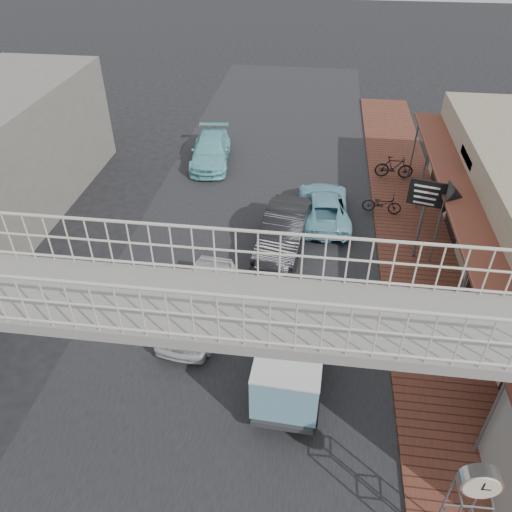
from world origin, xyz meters
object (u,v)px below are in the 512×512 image
(motorcycle_far, at_px, (394,167))
(white_hatchback, at_px, (198,303))
(angkot_curb, at_px, (324,206))
(angkot_far, at_px, (211,151))
(angkot_van, at_px, (292,352))
(motorcycle_near, at_px, (382,204))
(dark_sedan, at_px, (284,231))
(street_clock, at_px, (478,486))
(arrow_sign, at_px, (452,199))

(motorcycle_far, bearing_deg, white_hatchback, 147.93)
(angkot_curb, xyz_separation_m, angkot_far, (-5.90, 4.75, 0.04))
(white_hatchback, bearing_deg, motorcycle_far, 62.02)
(angkot_van, height_order, motorcycle_near, angkot_van)
(angkot_curb, height_order, motorcycle_far, angkot_curb)
(motorcycle_near, bearing_deg, motorcycle_far, -7.08)
(motorcycle_near, bearing_deg, angkot_far, 70.48)
(dark_sedan, height_order, street_clock, street_clock)
(angkot_far, relative_size, angkot_van, 1.13)
(white_hatchback, distance_m, angkot_far, 11.74)
(dark_sedan, distance_m, angkot_curb, 2.78)
(motorcycle_near, distance_m, street_clock, 14.10)
(dark_sedan, height_order, angkot_curb, dark_sedan)
(dark_sedan, distance_m, angkot_van, 6.74)
(angkot_van, xyz_separation_m, motorcycle_near, (3.26, 9.70, -0.69))
(white_hatchback, bearing_deg, motorcycle_near, 55.01)
(white_hatchback, relative_size, angkot_far, 0.95)
(white_hatchback, xyz_separation_m, dark_sedan, (2.41, 4.50, 0.02))
(motorcycle_far, xyz_separation_m, arrow_sign, (1.03, -6.71, 2.17))
(street_clock, bearing_deg, motorcycle_far, 87.42)
(dark_sedan, distance_m, motorcycle_far, 8.03)
(motorcycle_near, bearing_deg, white_hatchback, 145.66)
(white_hatchback, distance_m, motorcycle_near, 9.90)
(angkot_curb, xyz_separation_m, motorcycle_near, (2.51, 0.69, -0.08))
(arrow_sign, bearing_deg, motorcycle_far, 112.53)
(arrow_sign, bearing_deg, angkot_curb, 162.69)
(white_hatchback, distance_m, dark_sedan, 5.11)
(angkot_curb, relative_size, arrow_sign, 1.33)
(angkot_far, relative_size, motorcycle_near, 2.73)
(dark_sedan, height_order, motorcycle_near, dark_sedan)
(angkot_far, xyz_separation_m, angkot_van, (5.16, -13.76, 0.57))
(white_hatchback, xyz_separation_m, angkot_far, (-1.98, 11.58, -0.07))
(angkot_far, bearing_deg, angkot_van, -75.56)
(motorcycle_near, height_order, arrow_sign, arrow_sign)
(angkot_curb, distance_m, angkot_van, 9.06)
(angkot_curb, relative_size, motorcycle_far, 2.46)
(angkot_far, bearing_deg, arrow_sign, -41.85)
(dark_sedan, bearing_deg, street_clock, -61.21)
(angkot_curb, height_order, arrow_sign, arrow_sign)
(angkot_van, bearing_deg, motorcycle_near, 74.09)
(white_hatchback, height_order, street_clock, street_clock)
(angkot_van, bearing_deg, angkot_far, 113.20)
(angkot_curb, xyz_separation_m, street_clock, (2.96, -13.23, 2.09))
(motorcycle_far, bearing_deg, arrow_sign, -169.81)
(motorcycle_near, bearing_deg, angkot_curb, 111.56)
(angkot_far, bearing_deg, white_hatchback, -86.43)
(motorcycle_near, height_order, street_clock, street_clock)
(motorcycle_near, xyz_separation_m, motorcycle_far, (0.80, 3.40, 0.11))
(angkot_curb, relative_size, motorcycle_near, 2.68)
(angkot_far, bearing_deg, motorcycle_near, -31.88)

